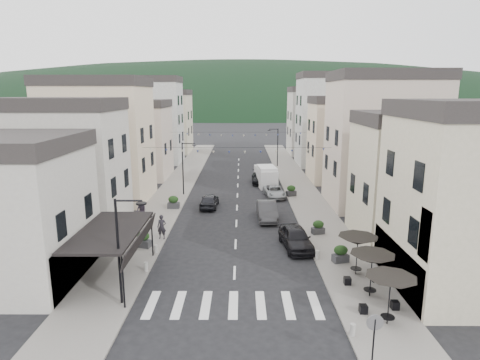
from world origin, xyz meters
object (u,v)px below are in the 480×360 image
object	(u,v)px
parked_car_d	(260,178)
parked_car_e	(209,201)
parked_car_c	(274,192)
parked_car_a	(296,238)
parked_car_b	(267,211)
pedestrian_a	(162,227)
delivery_van	(266,176)
pedestrian_b	(141,211)

from	to	relation	value
parked_car_d	parked_car_e	size ratio (longest dim) A/B	1.18
parked_car_c	parked_car_e	distance (m)	8.08
parked_car_a	parked_car_c	size ratio (longest dim) A/B	1.08
parked_car_a	parked_car_e	bearing A→B (deg)	117.08
parked_car_c	parked_car_e	bearing A→B (deg)	-154.92
parked_car_b	pedestrian_a	xyz separation A→B (m)	(-8.60, -5.39, 0.28)
parked_car_c	delivery_van	world-z (taller)	delivery_van
parked_car_b	delivery_van	xyz separation A→B (m)	(0.70, 13.71, 0.44)
parked_car_b	pedestrian_b	distance (m)	11.31
parked_car_b	delivery_van	world-z (taller)	delivery_van
parked_car_e	pedestrian_b	bearing A→B (deg)	44.18
parked_car_a	parked_car_c	bearing A→B (deg)	84.69
delivery_van	parked_car_e	bearing A→B (deg)	-129.83
parked_car_b	parked_car_e	distance (m)	6.80
parked_car_b	parked_car_c	world-z (taller)	parked_car_b
parked_car_d	parked_car_c	bearing A→B (deg)	-79.48
parked_car_b	parked_car_c	xyz separation A→B (m)	(1.32, 8.03, -0.19)
parked_car_e	parked_car_a	bearing A→B (deg)	126.58
parked_car_a	delivery_van	distance (m)	20.77
parked_car_d	pedestrian_b	distance (m)	19.76
parked_car_b	delivery_van	size ratio (longest dim) A/B	0.89
pedestrian_b	parked_car_e	bearing A→B (deg)	76.02
parked_car_a	parked_car_d	xyz separation A→B (m)	(-1.70, 22.15, -0.11)
parked_car_e	delivery_van	bearing A→B (deg)	-119.87
parked_car_d	pedestrian_a	world-z (taller)	pedestrian_a
parked_car_a	parked_car_d	size ratio (longest dim) A/B	0.98
parked_car_c	parked_car_e	xyz separation A→B (m)	(-6.92, -4.16, 0.09)
parked_car_d	delivery_van	xyz separation A→B (m)	(0.70, -1.41, 0.53)
parked_car_a	parked_car_c	distance (m)	15.07
parked_car_d	pedestrian_a	size ratio (longest dim) A/B	2.54
parked_car_e	pedestrian_a	distance (m)	9.73
parked_car_c	parked_car_d	size ratio (longest dim) A/B	0.91
delivery_van	pedestrian_b	distance (m)	19.05
parked_car_c	parked_car_d	world-z (taller)	parked_car_d
parked_car_d	delivery_van	size ratio (longest dim) A/B	0.89
parked_car_a	delivery_van	xyz separation A→B (m)	(-0.99, 20.74, 0.43)
parked_car_e	pedestrian_b	distance (m)	7.55
pedestrian_a	pedestrian_b	bearing A→B (deg)	125.21
parked_car_d	parked_car_e	world-z (taller)	parked_car_d
delivery_van	pedestrian_b	bearing A→B (deg)	-136.08
parked_car_d	pedestrian_b	size ratio (longest dim) A/B	2.49
parked_car_b	parked_car_d	world-z (taller)	parked_car_b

